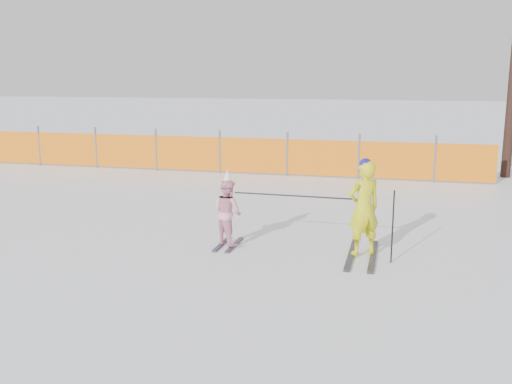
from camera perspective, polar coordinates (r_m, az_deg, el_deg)
ground at (r=8.80m, az=-0.81°, el=-7.03°), size 120.00×120.00×0.00m
adult at (r=9.02m, az=10.73°, el=-1.66°), size 0.65×1.62×1.57m
child at (r=9.49m, az=-2.85°, el=-1.95°), size 0.68×0.87×1.28m
ski_poles at (r=9.00m, az=7.24°, el=-1.46°), size 2.57×0.27×1.13m
safety_fence at (r=17.10m, az=-7.75°, el=3.92°), size 17.59×0.06×1.25m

